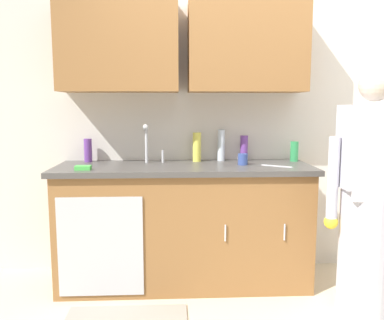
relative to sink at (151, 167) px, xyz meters
The scene contains 13 objects.
kitchen_wall_with_uppers 0.91m from the sink, 23.26° to the left, with size 4.80×0.44×2.70m.
counter_cabinet 0.54m from the sink, ahead, with size 1.90×0.62×0.90m.
countertop 0.26m from the sink, ahead, with size 1.96×0.66×0.04m, color #474442.
sink is the anchor object (origin of this frame).
person_at_sink 1.57m from the sink, 23.53° to the right, with size 0.55×0.34×1.62m.
bottle_dish_liquid 0.63m from the sink, 21.68° to the left, with size 0.06×0.06×0.26m, color silver.
bottle_water_tall 0.44m from the sink, 28.16° to the left, with size 0.07×0.07×0.24m, color #D8D14C.
bottle_water_short 1.19m from the sink, ahead, with size 0.07×0.07×0.16m, color #2D8C4C.
bottle_soap 0.80m from the sink, 15.66° to the left, with size 0.06×0.06×0.21m, color #66388C.
bottle_cleaner_spray 0.57m from the sink, 157.56° to the left, with size 0.06×0.06×0.19m, color #66388C.
cup_by_sink 0.72m from the sink, ahead, with size 0.08×0.08×0.09m, color #33478C.
knife_on_counter 0.96m from the sink, ahead, with size 0.24×0.02×0.01m, color silver.
sponge 0.51m from the sink, 157.20° to the right, with size 0.11×0.07×0.03m, color #4CBF4C.
Camera 1 is at (-0.63, -2.33, 1.39)m, focal length 37.25 mm.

